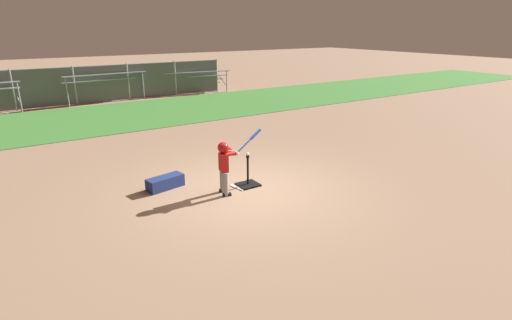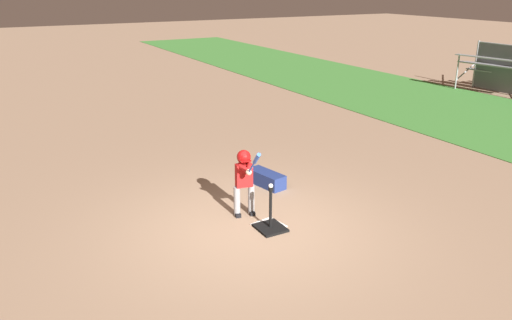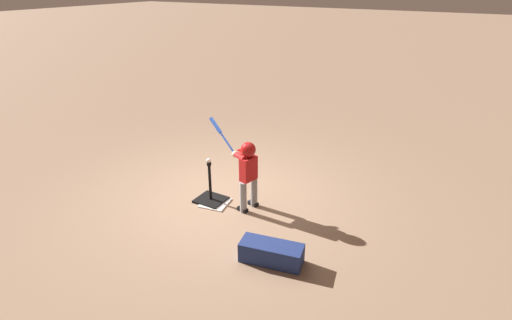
{
  "view_description": "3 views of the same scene",
  "coord_description": "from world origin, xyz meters",
  "px_view_note": "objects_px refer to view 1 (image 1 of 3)",
  "views": [
    {
      "loc": [
        -4.4,
        -6.98,
        3.5
      ],
      "look_at": [
        0.17,
        -0.03,
        0.69
      ],
      "focal_mm": 28.0,
      "sensor_mm": 36.0,
      "label": 1
    },
    {
      "loc": [
        6.38,
        -3.51,
        3.79
      ],
      "look_at": [
        -0.6,
        0.39,
        0.95
      ],
      "focal_mm": 35.0,
      "sensor_mm": 36.0,
      "label": 2
    },
    {
      "loc": [
        -3.52,
        4.97,
        3.49
      ],
      "look_at": [
        -0.58,
        -0.05,
        0.81
      ],
      "focal_mm": 28.0,
      "sensor_mm": 36.0,
      "label": 3
    }
  ],
  "objects_px": {
    "equipment_bag": "(165,182)",
    "baseball": "(248,154)",
    "batting_tee": "(248,182)",
    "batter_child": "(225,161)",
    "bleachers_center": "(192,80)",
    "bleachers_far_left": "(100,86)"
  },
  "relations": [
    {
      "from": "bleachers_far_left",
      "to": "bleachers_center",
      "type": "bearing_deg",
      "value": 0.34
    },
    {
      "from": "bleachers_far_left",
      "to": "equipment_bag",
      "type": "relative_size",
      "value": 4.84
    },
    {
      "from": "equipment_bag",
      "to": "batter_child",
      "type": "bearing_deg",
      "value": -56.63
    },
    {
      "from": "bleachers_far_left",
      "to": "equipment_bag",
      "type": "height_order",
      "value": "bleachers_far_left"
    },
    {
      "from": "batting_tee",
      "to": "equipment_bag",
      "type": "relative_size",
      "value": 0.86
    },
    {
      "from": "bleachers_center",
      "to": "bleachers_far_left",
      "type": "bearing_deg",
      "value": -179.66
    },
    {
      "from": "bleachers_far_left",
      "to": "bleachers_center",
      "type": "xyz_separation_m",
      "value": [
        4.96,
        0.03,
        -0.09
      ]
    },
    {
      "from": "baseball",
      "to": "bleachers_center",
      "type": "distance_m",
      "value": 14.55
    },
    {
      "from": "baseball",
      "to": "bleachers_center",
      "type": "relative_size",
      "value": 0.02
    },
    {
      "from": "batting_tee",
      "to": "bleachers_far_left",
      "type": "distance_m",
      "value": 13.69
    },
    {
      "from": "equipment_bag",
      "to": "baseball",
      "type": "bearing_deg",
      "value": -39.5
    },
    {
      "from": "batting_tee",
      "to": "baseball",
      "type": "relative_size",
      "value": 9.81
    },
    {
      "from": "batter_child",
      "to": "baseball",
      "type": "bearing_deg",
      "value": 10.98
    },
    {
      "from": "batter_child",
      "to": "bleachers_far_left",
      "type": "relative_size",
      "value": 0.34
    },
    {
      "from": "batting_tee",
      "to": "bleachers_center",
      "type": "height_order",
      "value": "bleachers_center"
    },
    {
      "from": "baseball",
      "to": "bleachers_far_left",
      "type": "xyz_separation_m",
      "value": [
        -0.08,
        13.67,
        -0.09
      ]
    },
    {
      "from": "baseball",
      "to": "bleachers_center",
      "type": "xyz_separation_m",
      "value": [
        4.89,
        13.7,
        -0.18
      ]
    },
    {
      "from": "batting_tee",
      "to": "batter_child",
      "type": "relative_size",
      "value": 0.52
    },
    {
      "from": "batter_child",
      "to": "bleachers_center",
      "type": "distance_m",
      "value": 14.9
    },
    {
      "from": "batting_tee",
      "to": "bleachers_far_left",
      "type": "height_order",
      "value": "bleachers_far_left"
    },
    {
      "from": "batting_tee",
      "to": "equipment_bag",
      "type": "bearing_deg",
      "value": 151.78
    },
    {
      "from": "equipment_bag",
      "to": "bleachers_far_left",
      "type": "bearing_deg",
      "value": 71.71
    }
  ]
}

